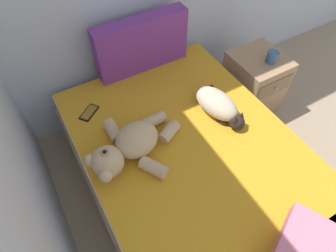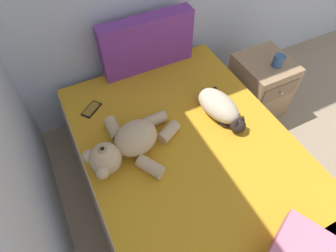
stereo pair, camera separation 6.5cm
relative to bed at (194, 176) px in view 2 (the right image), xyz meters
name	(u,v)px [view 2 (the right image)]	position (x,y,z in m)	size (l,w,h in m)	color
bed	(194,176)	(0.00, 0.00, 0.00)	(1.31, 1.98, 0.49)	#9E7A56
patterned_cushion	(147,43)	(0.09, 0.91, 0.45)	(0.71, 0.12, 0.41)	#72338C
cat	(220,107)	(0.30, 0.22, 0.32)	(0.24, 0.44, 0.15)	#C6B293
teddy_bear	(128,144)	(-0.36, 0.21, 0.33)	(0.63, 0.53, 0.20)	tan
cell_phone	(91,109)	(-0.46, 0.65, 0.25)	(0.16, 0.15, 0.01)	black
nightstand	(259,85)	(0.94, 0.50, 0.01)	(0.41, 0.46, 0.51)	#9E7A56
mug	(278,61)	(0.97, 0.43, 0.32)	(0.12, 0.08, 0.09)	#33598C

